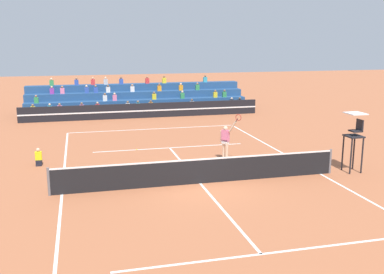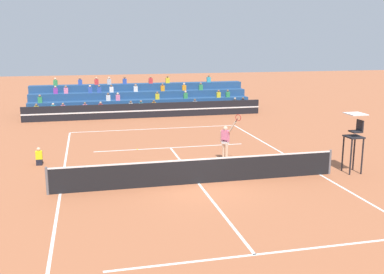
{
  "view_description": "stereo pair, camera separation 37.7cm",
  "coord_description": "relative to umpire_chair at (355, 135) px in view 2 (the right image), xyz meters",
  "views": [
    {
      "loc": [
        -4.66,
        -17.05,
        5.82
      ],
      "look_at": [
        0.64,
        3.94,
        1.1
      ],
      "focal_mm": 42.0,
      "sensor_mm": 36.0,
      "label": 1
    },
    {
      "loc": [
        -4.29,
        -17.14,
        5.82
      ],
      "look_at": [
        0.64,
        3.94,
        1.1
      ],
      "focal_mm": 42.0,
      "sensor_mm": 36.0,
      "label": 2
    }
  ],
  "objects": [
    {
      "name": "sponsor_banner_wall",
      "position": [
        -7.08,
        16.41,
        -1.17
      ],
      "size": [
        18.0,
        0.26,
        1.1
      ],
      "color": "black",
      "rests_on": "ground"
    },
    {
      "name": "court_lines",
      "position": [
        -7.08,
        0.0,
        -1.71
      ],
      "size": [
        11.1,
        23.9,
        0.01
      ],
      "color": "white",
      "rests_on": "ground"
    },
    {
      "name": "ball_kid_courtside",
      "position": [
        -13.74,
        4.5,
        -1.39
      ],
      "size": [
        0.3,
        0.36,
        0.84
      ],
      "color": "black",
      "rests_on": "ground"
    },
    {
      "name": "tennis_ball",
      "position": [
        -8.89,
        6.33,
        -1.68
      ],
      "size": [
        0.07,
        0.07,
        0.07
      ],
      "primitive_type": "sphere",
      "color": "#C6DB33",
      "rests_on": "ground"
    },
    {
      "name": "bleacher_stand",
      "position": [
        -7.09,
        19.58,
        -0.88
      ],
      "size": [
        17.63,
        3.8,
        2.83
      ],
      "color": "navy",
      "rests_on": "ground"
    },
    {
      "name": "tennis_player",
      "position": [
        -4.92,
        3.21,
        -0.73
      ],
      "size": [
        0.81,
        0.94,
        2.41
      ],
      "color": "beige",
      "rests_on": "ground"
    },
    {
      "name": "ground_plane",
      "position": [
        -7.08,
        0.0,
        -1.72
      ],
      "size": [
        120.0,
        120.0,
        0.0
      ],
      "primitive_type": "plane",
      "color": "#AD603D"
    },
    {
      "name": "tennis_net",
      "position": [
        -7.08,
        0.0,
        -1.17
      ],
      "size": [
        12.0,
        0.1,
        1.1
      ],
      "color": "slate",
      "rests_on": "ground"
    },
    {
      "name": "umpire_chair",
      "position": [
        0.0,
        0.0,
        0.0
      ],
      "size": [
        0.76,
        0.84,
        2.67
      ],
      "color": "black",
      "rests_on": "ground"
    }
  ]
}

